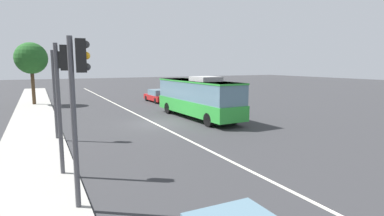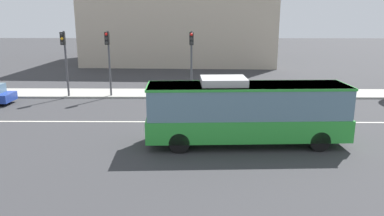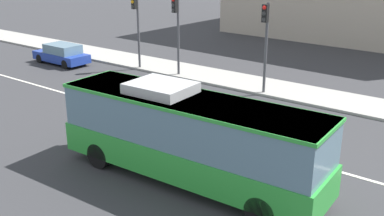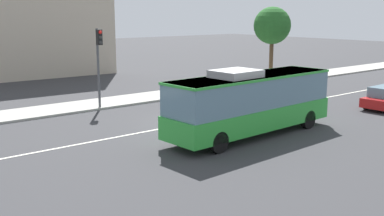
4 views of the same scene
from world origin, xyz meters
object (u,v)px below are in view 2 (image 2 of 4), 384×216
Objects in this scene: transit_bus at (246,110)px; traffic_light_mid_block at (108,52)px; traffic_light_near_corner at (65,53)px; traffic_light_far_corner at (191,53)px.

transit_bus is 14.38m from traffic_light_mid_block.
transit_bus is 16.61m from traffic_light_near_corner.
traffic_light_far_corner is (6.44, -0.16, 0.00)m from traffic_light_mid_block.
traffic_light_mid_block and traffic_light_far_corner have the same top height.
traffic_light_near_corner and traffic_light_mid_block have the same top height.
traffic_light_far_corner is at bearing 93.63° from traffic_light_near_corner.
traffic_light_near_corner is at bearing 137.46° from transit_bus.
transit_bus is 1.94× the size of traffic_light_far_corner.
traffic_light_far_corner is (9.77, 0.04, 0.00)m from traffic_light_near_corner.
transit_bus is at bearing 53.43° from traffic_light_near_corner.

